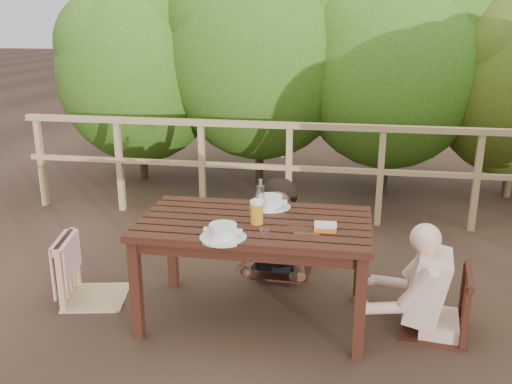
% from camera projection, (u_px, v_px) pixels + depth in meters
% --- Properties ---
extents(ground, '(60.00, 60.00, 0.00)m').
position_uv_depth(ground, '(255.00, 317.00, 3.95)').
color(ground, '#493123').
rests_on(ground, ground).
extents(table, '(1.52, 0.86, 0.71)m').
position_uv_depth(table, '(255.00, 271.00, 3.84)').
color(table, black).
rests_on(table, ground).
extents(chair_left, '(0.53, 0.53, 0.91)m').
position_uv_depth(chair_left, '(92.00, 242.00, 4.07)').
color(chair_left, tan).
rests_on(chair_left, ground).
extents(chair_far, '(0.50, 0.50, 0.97)m').
position_uv_depth(chair_far, '(282.00, 214.00, 4.53)').
color(chair_far, black).
rests_on(chair_far, ground).
extents(chair_right, '(0.47, 0.47, 0.85)m').
position_uv_depth(chair_right, '(439.00, 272.00, 3.65)').
color(chair_right, black).
rests_on(chair_right, ground).
extents(woman, '(0.53, 0.64, 1.26)m').
position_uv_depth(woman, '(283.00, 197.00, 4.51)').
color(woman, black).
rests_on(woman, ground).
extents(diner_right, '(0.67, 0.57, 1.23)m').
position_uv_depth(diner_right, '(447.00, 246.00, 3.59)').
color(diner_right, beige).
rests_on(diner_right, ground).
extents(railing, '(5.60, 0.10, 1.01)m').
position_uv_depth(railing, '(289.00, 172.00, 5.68)').
color(railing, tan).
rests_on(railing, ground).
extents(hedge_row, '(6.60, 1.60, 3.80)m').
position_uv_depth(hedge_row, '(339.00, 26.00, 6.32)').
color(hedge_row, '#376519').
rests_on(hedge_row, ground).
extents(soup_near, '(0.29, 0.29, 0.10)m').
position_uv_depth(soup_near, '(223.00, 232.00, 3.44)').
color(soup_near, white).
rests_on(soup_near, table).
extents(soup_far, '(0.29, 0.29, 0.10)m').
position_uv_depth(soup_far, '(270.00, 202.00, 3.98)').
color(soup_far, silver).
rests_on(soup_far, table).
extents(beer_glass, '(0.09, 0.09, 0.17)m').
position_uv_depth(beer_glass, '(257.00, 213.00, 3.65)').
color(beer_glass, orange).
rests_on(beer_glass, table).
extents(bottle, '(0.06, 0.06, 0.24)m').
position_uv_depth(bottle, '(260.00, 196.00, 3.87)').
color(bottle, silver).
rests_on(bottle, table).
extents(tumbler, '(0.06, 0.06, 0.07)m').
position_uv_depth(tumbler, '(265.00, 234.00, 3.44)').
color(tumbler, white).
rests_on(tumbler, table).
extents(butter_tub, '(0.15, 0.11, 0.06)m').
position_uv_depth(butter_tub, '(325.00, 228.00, 3.55)').
color(butter_tub, white).
rests_on(butter_tub, table).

